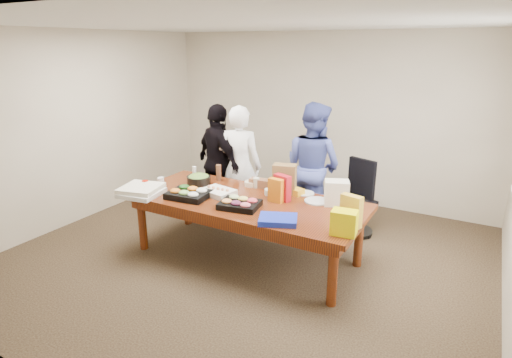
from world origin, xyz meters
The scene contains 36 objects.
floor centered at (0.00, 0.00, -0.01)m, with size 5.50×5.00×0.02m, color #47301E.
ceiling centered at (0.00, 0.00, 2.71)m, with size 5.50×5.00×0.02m, color white.
wall_back centered at (0.00, 2.50, 1.35)m, with size 5.50×0.04×2.70m, color beige.
wall_front centered at (0.00, -2.50, 1.35)m, with size 5.50×0.04×2.70m, color beige.
wall_left centered at (-2.75, 0.00, 1.35)m, with size 0.04×5.00×2.70m, color beige.
conference_table centered at (0.00, 0.00, 0.38)m, with size 2.80×1.20×0.75m, color #4C1C0F.
office_chair centered at (0.96, 1.30, 0.49)m, with size 0.50×0.50×0.97m, color black.
person_center centered at (-0.61, 0.85, 0.86)m, with size 0.63×0.41×1.71m, color white.
person_right centered at (0.33, 1.25, 0.89)m, with size 0.86×0.67×1.77m, color #4551A2.
person_left centered at (-0.97, 0.87, 0.85)m, with size 1.00×0.42×1.70m, color black.
veggie_tray centered at (-0.63, -0.27, 0.79)m, with size 0.48×0.37×0.07m, color black.
fruit_tray centered at (0.07, -0.25, 0.78)m, with size 0.43×0.34×0.07m, color black.
sheet_cake centered at (-0.38, -0.02, 0.78)m, with size 0.38×0.29×0.07m, color white.
salad_bowl centered at (-0.84, 0.21, 0.80)m, with size 0.31×0.31×0.10m, color black.
chip_bag_blue centered at (0.63, -0.41, 0.78)m, with size 0.39×0.29×0.06m, color #1528B2.
chip_bag_red centered at (0.38, 0.19, 0.90)m, with size 0.21×0.09×0.31m, color #A8121D.
chip_bag_yellow centered at (1.30, -0.15, 0.91)m, with size 0.22×0.09×0.33m, color gold.
chip_bag_orange centered at (0.34, 0.11, 0.89)m, with size 0.18×0.08×0.28m, color orange.
mayo_jar centered at (-0.11, 0.44, 0.81)m, with size 0.08×0.08×0.13m, color beige.
mustard_bottle centered at (0.23, 0.26, 0.83)m, with size 0.06×0.06×0.16m, color yellow.
dressing_bottle centered at (-0.68, 0.45, 0.86)m, with size 0.07×0.07×0.22m, color brown.
ranch_bottle centered at (-1.03, 0.37, 0.83)m, with size 0.05×0.05×0.16m, color white.
banana_bunch centered at (0.42, 0.45, 0.79)m, with size 0.22×0.13×0.07m, color gold.
bread_loaf centered at (-0.07, 0.47, 0.80)m, with size 0.27×0.12×0.11m, color brown.
kraft_bag centered at (0.29, 0.43, 0.93)m, with size 0.28×0.16×0.36m, color brown.
red_cup centered at (-1.30, -0.29, 0.80)m, with size 0.08×0.08×0.11m, color #AC1100.
clear_cup_a centered at (-1.23, -0.09, 0.80)m, with size 0.07×0.07×0.10m, color white.
clear_cup_b centered at (-1.23, -0.07, 0.80)m, with size 0.07×0.07×0.10m, color silver.
pizza_box_lower centered at (-1.18, -0.48, 0.78)m, with size 0.44×0.44×0.05m, color white.
pizza_box_upper centered at (-1.20, -0.47, 0.83)m, with size 0.44×0.44×0.05m, color silver.
plate_a centered at (0.76, 0.34, 0.76)m, with size 0.29×0.29×0.02m, color silver.
plate_b centered at (0.53, 0.52, 0.76)m, with size 0.23×0.23×0.01m, color silver.
dip_bowl_a centered at (0.18, 0.29, 0.78)m, with size 0.17×0.17×0.07m, color beige.
dip_bowl_b centered at (-0.20, 0.45, 0.78)m, with size 0.16×0.16×0.06m, color beige.
grocery_bag_white centered at (0.98, 0.35, 0.89)m, with size 0.27×0.19×0.29m, color silver.
grocery_bag_yellow centered at (1.30, -0.36, 0.87)m, with size 0.24×0.17×0.24m, color #FAEF00.
Camera 1 is at (2.36, -3.97, 2.49)m, focal length 29.42 mm.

